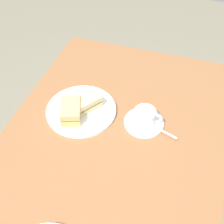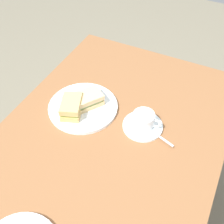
{
  "view_description": "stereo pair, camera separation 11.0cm",
  "coord_description": "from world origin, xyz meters",
  "px_view_note": "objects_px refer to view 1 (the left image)",
  "views": [
    {
      "loc": [
        -0.56,
        -0.2,
        1.6
      ],
      "look_at": [
        0.16,
        0.03,
        0.8
      ],
      "focal_mm": 46.11,
      "sensor_mm": 36.0,
      "label": 1
    },
    {
      "loc": [
        -0.52,
        -0.3,
        1.6
      ],
      "look_at": [
        0.16,
        0.03,
        0.8
      ],
      "focal_mm": 46.11,
      "sensor_mm": 36.0,
      "label": 2
    }
  ],
  "objects_px": {
    "dining_table": "(107,169)",
    "spoon": "(161,130)",
    "sandwich_plate": "(81,110)",
    "sandwich_front": "(82,104)",
    "sandwich_back": "(71,111)",
    "coffee_cup": "(145,116)",
    "coffee_saucer": "(144,122)"
  },
  "relations": [
    {
      "from": "spoon",
      "to": "sandwich_back",
      "type": "bearing_deg",
      "value": 96.38
    },
    {
      "from": "sandwich_front",
      "to": "sandwich_back",
      "type": "bearing_deg",
      "value": 156.48
    },
    {
      "from": "coffee_cup",
      "to": "coffee_saucer",
      "type": "bearing_deg",
      "value": 95.13
    },
    {
      "from": "dining_table",
      "to": "spoon",
      "type": "distance_m",
      "value": 0.25
    },
    {
      "from": "sandwich_front",
      "to": "spoon",
      "type": "relative_size",
      "value": 1.71
    },
    {
      "from": "dining_table",
      "to": "sandwich_back",
      "type": "height_order",
      "value": "sandwich_back"
    },
    {
      "from": "sandwich_plate",
      "to": "sandwich_front",
      "type": "relative_size",
      "value": 1.67
    },
    {
      "from": "dining_table",
      "to": "sandwich_back",
      "type": "distance_m",
      "value": 0.26
    },
    {
      "from": "coffee_saucer",
      "to": "spoon",
      "type": "xyz_separation_m",
      "value": [
        -0.02,
        -0.07,
        0.01
      ]
    },
    {
      "from": "sandwich_plate",
      "to": "sandwich_front",
      "type": "bearing_deg",
      "value": -30.46
    },
    {
      "from": "coffee_cup",
      "to": "dining_table",
      "type": "bearing_deg",
      "value": 149.89
    },
    {
      "from": "sandwich_front",
      "to": "coffee_cup",
      "type": "distance_m",
      "value": 0.25
    },
    {
      "from": "sandwich_plate",
      "to": "coffee_saucer",
      "type": "bearing_deg",
      "value": -86.73
    },
    {
      "from": "sandwich_back",
      "to": "coffee_cup",
      "type": "height_order",
      "value": "sandwich_back"
    },
    {
      "from": "sandwich_plate",
      "to": "sandwich_front",
      "type": "height_order",
      "value": "sandwich_front"
    },
    {
      "from": "sandwich_back",
      "to": "coffee_cup",
      "type": "bearing_deg",
      "value": -77.02
    },
    {
      "from": "dining_table",
      "to": "sandwich_plate",
      "type": "bearing_deg",
      "value": 45.8
    },
    {
      "from": "coffee_saucer",
      "to": "spoon",
      "type": "distance_m",
      "value": 0.08
    },
    {
      "from": "sandwich_front",
      "to": "coffee_saucer",
      "type": "bearing_deg",
      "value": -87.72
    },
    {
      "from": "spoon",
      "to": "sandwich_front",
      "type": "bearing_deg",
      "value": 87.4
    },
    {
      "from": "dining_table",
      "to": "sandwich_front",
      "type": "relative_size",
      "value": 7.72
    },
    {
      "from": "coffee_saucer",
      "to": "coffee_cup",
      "type": "distance_m",
      "value": 0.04
    },
    {
      "from": "coffee_cup",
      "to": "sandwich_back",
      "type": "bearing_deg",
      "value": 102.98
    },
    {
      "from": "sandwich_front",
      "to": "coffee_cup",
      "type": "xyz_separation_m",
      "value": [
        0.01,
        -0.25,
        0.0
      ]
    },
    {
      "from": "coffee_saucer",
      "to": "coffee_cup",
      "type": "bearing_deg",
      "value": -84.87
    },
    {
      "from": "sandwich_front",
      "to": "coffee_cup",
      "type": "height_order",
      "value": "coffee_cup"
    },
    {
      "from": "coffee_saucer",
      "to": "coffee_cup",
      "type": "height_order",
      "value": "coffee_cup"
    },
    {
      "from": "coffee_cup",
      "to": "spoon",
      "type": "relative_size",
      "value": 1.11
    },
    {
      "from": "sandwich_plate",
      "to": "sandwich_front",
      "type": "xyz_separation_m",
      "value": [
        0.0,
        -0.0,
        0.03
      ]
    },
    {
      "from": "dining_table",
      "to": "sandwich_back",
      "type": "bearing_deg",
      "value": 59.63
    },
    {
      "from": "coffee_saucer",
      "to": "coffee_cup",
      "type": "xyz_separation_m",
      "value": [
        0.0,
        -0.0,
        0.04
      ]
    },
    {
      "from": "dining_table",
      "to": "coffee_cup",
      "type": "bearing_deg",
      "value": -30.11
    }
  ]
}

